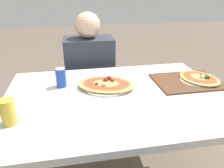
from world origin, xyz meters
The scene contains 8 objects.
dining_table centered at (0.00, 0.00, 0.69)m, with size 1.34×0.96×0.75m.
chair_far_seated centered at (-0.10, 0.81, 0.51)m, with size 0.40×0.40×0.93m.
person_seated centered at (-0.10, 0.70, 0.69)m, with size 0.43×0.29×1.16m.
pizza_main centered at (-0.04, 0.11, 0.77)m, with size 0.43×0.37×0.06m.
soda_can centered at (-0.33, 0.19, 0.82)m, with size 0.07×0.07×0.12m.
drink_glass centered at (-0.56, -0.20, 0.82)m, with size 0.07×0.07×0.13m.
serving_tray centered at (0.52, 0.10, 0.76)m, with size 0.44×0.33×0.01m.
pizza_second centered at (0.60, 0.10, 0.77)m, with size 0.31×0.35×0.06m.
Camera 1 is at (-0.24, -1.15, 1.36)m, focal length 35.00 mm.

